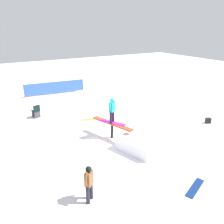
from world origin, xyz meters
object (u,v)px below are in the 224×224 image
Objects in this scene: loose_snowboard_lime at (93,119)px; folding_chair at (36,111)px; rail_feature at (112,125)px; backpack_on_snow at (208,121)px; loose_snowboard_navy at (195,188)px; main_rider_on_rail at (112,111)px; bystander_brown at (89,182)px.

loose_snowboard_lime is 1.73× the size of folding_chair.
rail_feature reaches higher than backpack_on_snow.
rail_feature is at bearing -164.31° from backpack_on_snow.
rail_feature reaches higher than loose_snowboard_navy.
main_rider_on_rail reaches higher than bystander_brown.
rail_feature is 4.58m from bystander_brown.
backpack_on_snow is at bearing -120.95° from rail_feature.
rail_feature is 1.79× the size of main_rider_on_rail.
loose_snowboard_lime is 4.48× the size of backpack_on_snow.
loose_snowboard_navy is 6.43m from backpack_on_snow.
bystander_brown is 1.57× the size of folding_chair.
backpack_on_snow is (-1.32, -6.03, -1.36)m from main_rider_on_rail.
loose_snowboard_navy is at bearing 95.58° from folding_chair.
backpack_on_snow is at bearing -135.24° from main_rider_on_rail.
bystander_brown is 8.40m from folding_chair.
loose_snowboard_navy is 1.42× the size of folding_chair.
folding_chair is (9.76, 3.55, 0.40)m from loose_snowboard_navy.
loose_snowboard_navy is (-4.91, -0.69, -1.52)m from main_rider_on_rail.
rail_feature is 1.66× the size of loose_snowboard_lime.
main_rider_on_rail reaches higher than loose_snowboard_navy.
main_rider_on_rail is 6.32m from backpack_on_snow.
rail_feature reaches higher than loose_snowboard_lime.
folding_chair reaches higher than backpack_on_snow.
folding_chair is (2.11, 3.01, 0.40)m from loose_snowboard_lime.
main_rider_on_rail is 5.18m from loose_snowboard_navy.
main_rider_on_rail is 3.15m from loose_snowboard_lime.
loose_snowboard_navy is at bearing -118.06° from backpack_on_snow.
main_rider_on_rail is at bearing 0.00° from rail_feature.
rail_feature is at bearing 106.09° from folding_chair.
loose_snowboard_lime is at bearing -36.02° from main_rider_on_rail.
main_rider_on_rail is 1.02× the size of bystander_brown.
main_rider_on_rail is 4.64m from bystander_brown.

